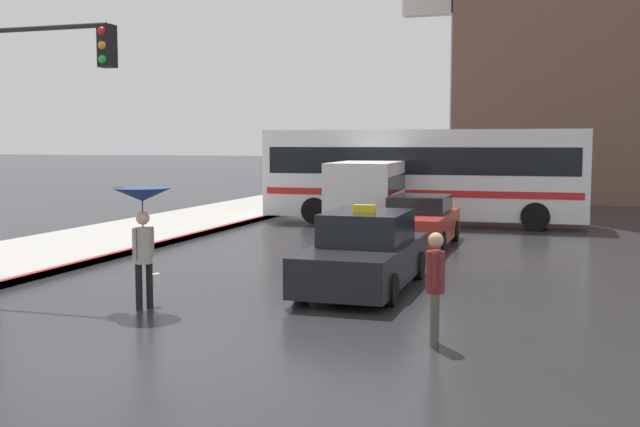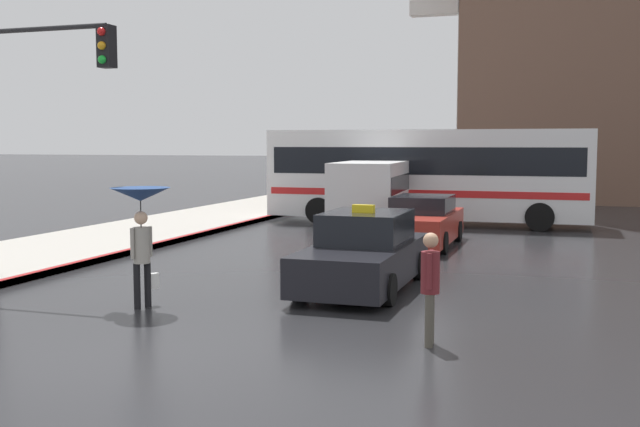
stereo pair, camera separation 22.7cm
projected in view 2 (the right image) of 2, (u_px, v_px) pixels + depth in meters
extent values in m
plane|color=#262628|center=(115.00, 365.00, 9.92)|extent=(300.00, 300.00, 0.00)
cube|color=black|center=(363.00, 262.00, 15.04)|extent=(1.80, 4.55, 0.75)
cube|color=black|center=(366.00, 227.00, 15.19)|extent=(1.58, 2.05, 0.63)
cylinder|color=black|center=(389.00, 290.00, 13.46)|extent=(0.20, 0.60, 0.60)
cylinder|color=black|center=(299.00, 284.00, 13.99)|extent=(0.20, 0.60, 0.60)
cylinder|color=black|center=(418.00, 265.00, 16.12)|extent=(0.20, 0.60, 0.60)
cylinder|color=black|center=(343.00, 261.00, 16.66)|extent=(0.20, 0.60, 0.60)
cube|color=yellow|center=(363.00, 209.00, 14.93)|extent=(0.44, 0.16, 0.16)
cube|color=#A52D23|center=(421.00, 227.00, 21.34)|extent=(1.80, 4.47, 0.78)
cube|color=black|center=(423.00, 204.00, 21.49)|extent=(1.58, 2.01, 0.48)
cylinder|color=black|center=(443.00, 243.00, 19.79)|extent=(0.20, 0.60, 0.60)
cylinder|color=black|center=(380.00, 240.00, 20.32)|extent=(0.20, 0.60, 0.60)
cylinder|color=black|center=(458.00, 231.00, 22.41)|extent=(0.20, 0.60, 0.60)
cylinder|color=black|center=(402.00, 229.00, 22.94)|extent=(0.20, 0.60, 0.60)
cube|color=silver|center=(372.00, 194.00, 24.85)|extent=(2.32, 5.14, 2.15)
cube|color=black|center=(373.00, 183.00, 24.81)|extent=(2.31, 4.74, 0.56)
cube|color=red|center=(372.00, 202.00, 24.88)|extent=(2.33, 4.94, 0.14)
cylinder|color=black|center=(393.00, 227.00, 23.25)|extent=(0.24, 0.64, 0.63)
cylinder|color=black|center=(334.00, 226.00, 23.73)|extent=(0.24, 0.64, 0.63)
cylinder|color=black|center=(407.00, 218.00, 26.15)|extent=(0.24, 0.64, 0.63)
cylinder|color=black|center=(354.00, 217.00, 26.63)|extent=(0.24, 0.64, 0.63)
cube|color=silver|center=(427.00, 173.00, 27.05)|extent=(11.46, 2.59, 3.13)
cube|color=black|center=(427.00, 160.00, 27.01)|extent=(10.89, 2.61, 0.95)
cube|color=red|center=(426.00, 191.00, 27.11)|extent=(11.12, 2.62, 0.24)
cylinder|color=black|center=(542.00, 211.00, 27.09)|extent=(0.96, 0.29, 0.96)
cylinder|color=black|center=(540.00, 217.00, 24.82)|extent=(0.96, 0.29, 0.96)
cylinder|color=black|center=(338.00, 205.00, 29.46)|extent=(0.96, 0.29, 0.96)
cylinder|color=black|center=(319.00, 211.00, 27.18)|extent=(0.96, 0.29, 0.96)
cylinder|color=black|center=(137.00, 286.00, 13.22)|extent=(0.16, 0.16, 0.81)
cylinder|color=black|center=(148.00, 285.00, 13.38)|extent=(0.16, 0.16, 0.81)
cylinder|color=gray|center=(141.00, 245.00, 13.23)|extent=(0.39, 0.39, 0.64)
sphere|color=#DBAD89|center=(141.00, 218.00, 13.18)|extent=(0.24, 0.24, 0.24)
cylinder|color=gray|center=(132.00, 244.00, 13.09)|extent=(0.09, 0.09, 0.54)
cylinder|color=gray|center=(150.00, 242.00, 13.36)|extent=(0.09, 0.09, 0.54)
cone|color=navy|center=(140.00, 194.00, 13.14)|extent=(1.05, 1.05, 0.24)
cylinder|color=black|center=(141.00, 214.00, 13.18)|extent=(0.02, 0.02, 0.68)
cube|color=white|center=(153.00, 281.00, 13.52)|extent=(0.17, 0.21, 0.28)
cylinder|color=#4C473D|center=(430.00, 318.00, 10.94)|extent=(0.13, 0.13, 0.77)
cylinder|color=#4C473D|center=(429.00, 321.00, 10.73)|extent=(0.13, 0.13, 0.77)
cylinder|color=maroon|center=(430.00, 272.00, 10.77)|extent=(0.30, 0.30, 0.61)
sphere|color=tan|center=(431.00, 240.00, 10.72)|extent=(0.22, 0.22, 0.22)
cylinder|color=maroon|center=(431.00, 267.00, 10.94)|extent=(0.08, 0.08, 0.52)
cylinder|color=maroon|center=(429.00, 271.00, 10.59)|extent=(0.08, 0.08, 0.52)
cylinder|color=black|center=(43.00, 29.00, 14.64)|extent=(2.86, 0.10, 0.10)
cube|color=black|center=(107.00, 47.00, 14.23)|extent=(0.28, 0.28, 0.80)
sphere|color=red|center=(101.00, 32.00, 14.05)|extent=(0.16, 0.16, 0.16)
sphere|color=orange|center=(102.00, 46.00, 14.08)|extent=(0.16, 0.16, 0.16)
sphere|color=green|center=(102.00, 60.00, 14.10)|extent=(0.16, 0.16, 0.16)
cube|color=white|center=(466.00, 64.00, 43.49)|extent=(0.90, 0.90, 15.05)
cube|color=white|center=(467.00, 6.00, 43.17)|extent=(6.62, 0.90, 0.90)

